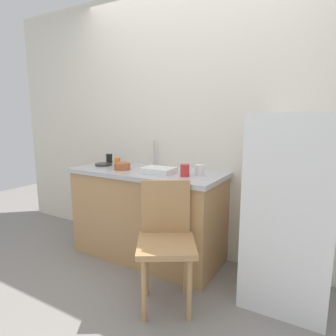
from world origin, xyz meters
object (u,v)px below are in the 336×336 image
at_px(terracotta_bowl, 122,166).
at_px(cup_red, 185,170).
at_px(dish_tray, 158,170).
at_px(cup_orange, 117,162).
at_px(chair, 166,237).
at_px(refrigerator, 292,209).
at_px(cup_white, 200,170).
at_px(cup_black, 109,158).
at_px(hotplate, 104,164).

bearing_deg(terracotta_bowl, cup_red, 1.44).
bearing_deg(dish_tray, cup_orange, 173.98).
xyz_separation_m(chair, cup_orange, (-0.85, 0.50, 0.40)).
bearing_deg(refrigerator, cup_white, 176.79).
relative_size(cup_white, cup_black, 0.94).
bearing_deg(refrigerator, dish_tray, -176.75).
height_order(cup_red, cup_orange, cup_red).
xyz_separation_m(cup_white, cup_orange, (-0.86, -0.05, 0.00)).
distance_m(terracotta_bowl, cup_black, 0.43).
xyz_separation_m(terracotta_bowl, cup_black, (-0.36, 0.23, 0.02)).
relative_size(cup_white, cup_red, 0.89).
relative_size(refrigerator, terracotta_bowl, 9.00).
height_order(dish_tray, cup_orange, cup_orange).
relative_size(hotplate, cup_red, 1.67).
distance_m(chair, cup_red, 0.61).
bearing_deg(chair, cup_black, 117.09).
xyz_separation_m(refrigerator, cup_orange, (-1.61, -0.01, 0.21)).
bearing_deg(dish_tray, cup_red, -0.49).
relative_size(cup_red, cup_black, 1.06).
bearing_deg(cup_white, cup_black, 174.37).
distance_m(dish_tray, hotplate, 0.70).
height_order(terracotta_bowl, hotplate, terracotta_bowl).
relative_size(dish_tray, cup_orange, 2.94).
bearing_deg(refrigerator, cup_orange, -179.69).
height_order(terracotta_bowl, cup_black, cup_black).
relative_size(dish_tray, hotplate, 1.65).
distance_m(chair, hotplate, 1.22).
bearing_deg(cup_red, chair, -79.56).
xyz_separation_m(terracotta_bowl, cup_red, (0.65, 0.02, 0.02)).
xyz_separation_m(hotplate, cup_red, (0.96, -0.07, 0.04)).
distance_m(chair, cup_white, 0.68).
relative_size(terracotta_bowl, cup_orange, 1.61).
relative_size(dish_tray, terracotta_bowl, 1.83).
bearing_deg(cup_white, refrigerator, -3.21).
xyz_separation_m(refrigerator, cup_red, (-0.84, -0.06, 0.22)).
distance_m(refrigerator, terracotta_bowl, 1.50).
relative_size(hotplate, cup_orange, 1.79).
height_order(refrigerator, hotplate, refrigerator).
relative_size(chair, hotplate, 5.24).
distance_m(refrigerator, cup_white, 0.78).
bearing_deg(cup_red, dish_tray, 179.51).
bearing_deg(cup_white, cup_orange, -176.62).
height_order(hotplate, cup_orange, cup_orange).
distance_m(dish_tray, cup_orange, 0.51).
xyz_separation_m(chair, hotplate, (-1.04, 0.52, 0.37)).
relative_size(chair, terracotta_bowl, 5.82).
bearing_deg(cup_orange, refrigerator, 0.31).
bearing_deg(cup_orange, dish_tray, -6.02).
relative_size(terracotta_bowl, cup_red, 1.50).
bearing_deg(terracotta_bowl, refrigerator, 3.11).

